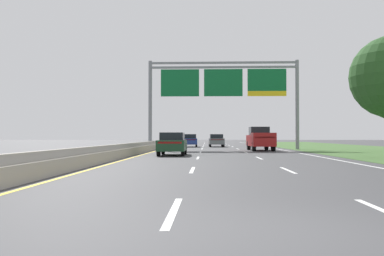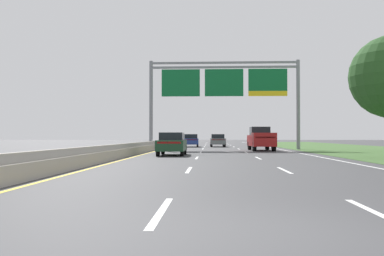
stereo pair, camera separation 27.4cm
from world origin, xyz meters
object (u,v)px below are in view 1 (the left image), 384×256
Objects in this scene: pickup_truck_red at (260,139)px; car_grey_centre_lane_sedan at (216,140)px; overhead_sign_gantry at (223,86)px; car_darkgreen_left_lane_sedan at (172,143)px; car_blue_left_lane_sedan at (190,140)px.

pickup_truck_red is 13.81m from car_grey_centre_lane_sedan.
pickup_truck_red is (3.31, -2.90, -5.25)m from overhead_sign_gantry.
overhead_sign_gantry is 14.57m from car_darkgreen_left_lane_sedan.
overhead_sign_gantry reaches higher than pickup_truck_red.
car_grey_centre_lane_sedan is at bearing -8.87° from car_darkgreen_left_lane_sedan.
car_blue_left_lane_sedan and car_grey_centre_lane_sedan have the same top height.
pickup_truck_red is 14.58m from car_blue_left_lane_sedan.
overhead_sign_gantry reaches higher than car_darkgreen_left_lane_sedan.
car_grey_centre_lane_sedan is at bearing 92.65° from overhead_sign_gantry.
car_blue_left_lane_sedan and car_darkgreen_left_lane_sedan have the same top height.
car_blue_left_lane_sedan is at bearing 27.69° from pickup_truck_red.
car_blue_left_lane_sedan is at bearing 110.97° from overhead_sign_gantry.
overhead_sign_gantry is 11.89m from car_blue_left_lane_sedan.
car_darkgreen_left_lane_sedan is at bearing -107.21° from overhead_sign_gantry.
overhead_sign_gantry is 2.77× the size of pickup_truck_red.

